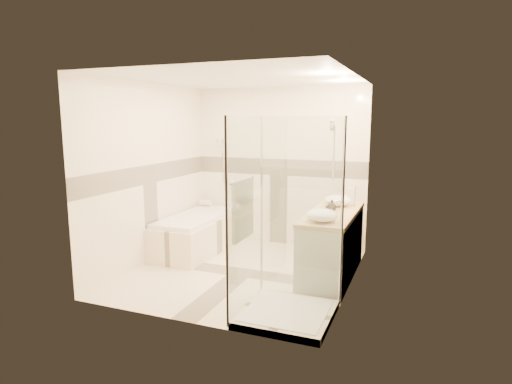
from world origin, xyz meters
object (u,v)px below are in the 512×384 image
(vanity, at_px, (332,244))
(shower_enclosure, at_px, (279,267))
(vessel_sink_far, at_px, (322,215))
(vessel_sink_near, at_px, (338,200))
(amenity_bottle_a, at_px, (329,208))
(amenity_bottle_b, at_px, (332,206))
(bathtub, at_px, (198,231))

(vanity, height_order, shower_enclosure, shower_enclosure)
(vanity, xyz_separation_m, vessel_sink_far, (-0.02, -0.55, 0.50))
(vessel_sink_far, bearing_deg, vanity, 87.91)
(vessel_sink_near, xyz_separation_m, amenity_bottle_a, (0.00, -0.57, 0.00))
(vessel_sink_near, bearing_deg, vanity, -87.33)
(vessel_sink_near, height_order, amenity_bottle_b, amenity_bottle_b)
(vanity, distance_m, amenity_bottle_a, 0.52)
(vanity, bearing_deg, amenity_bottle_b, 129.46)
(vanity, height_order, vessel_sink_near, vessel_sink_near)
(amenity_bottle_a, relative_size, amenity_bottle_b, 1.01)
(shower_enclosure, height_order, amenity_bottle_a, shower_enclosure)
(shower_enclosure, height_order, vessel_sink_far, shower_enclosure)
(amenity_bottle_a, bearing_deg, amenity_bottle_b, 90.00)
(bathtub, relative_size, amenity_bottle_b, 11.18)
(shower_enclosure, bearing_deg, vanity, 77.03)
(shower_enclosure, bearing_deg, vessel_sink_near, 80.88)
(vanity, height_order, amenity_bottle_b, amenity_bottle_b)
(vessel_sink_far, distance_m, amenity_bottle_a, 0.41)
(bathtub, xyz_separation_m, vessel_sink_far, (2.13, -0.90, 0.62))
(amenity_bottle_a, bearing_deg, bathtub, 166.99)
(bathtub, xyz_separation_m, amenity_bottle_b, (2.13, -0.33, 0.62))
(shower_enclosure, distance_m, amenity_bottle_b, 1.39)
(bathtub, distance_m, vessel_sink_far, 2.39)
(vanity, bearing_deg, shower_enclosure, -102.97)
(vanity, distance_m, shower_enclosure, 1.31)
(vessel_sink_far, bearing_deg, bathtub, 157.14)
(bathtub, xyz_separation_m, vessel_sink_near, (2.13, 0.08, 0.62))
(shower_enclosure, relative_size, vessel_sink_far, 5.56)
(vessel_sink_near, relative_size, vessel_sink_far, 1.02)
(vanity, height_order, vessel_sink_far, vessel_sink_far)
(amenity_bottle_b, bearing_deg, shower_enclosure, -101.89)
(shower_enclosure, distance_m, vessel_sink_far, 0.88)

